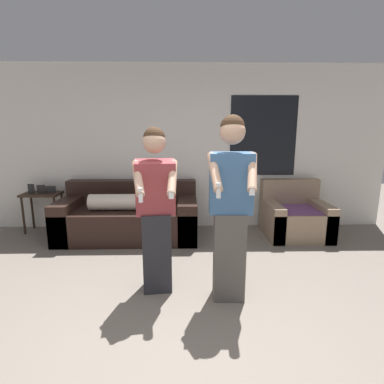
{
  "coord_description": "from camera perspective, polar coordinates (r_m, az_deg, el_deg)",
  "views": [
    {
      "loc": [
        0.02,
        -2.03,
        1.66
      ],
      "look_at": [
        0.08,
        0.81,
        1.07
      ],
      "focal_mm": 28.0,
      "sensor_mm": 36.0,
      "label": 1
    }
  ],
  "objects": [
    {
      "name": "armchair",
      "position": [
        5.06,
        18.93,
        -4.54
      ],
      "size": [
        0.94,
        0.9,
        0.85
      ],
      "color": "#937A60",
      "rests_on": "ground_plane"
    },
    {
      "name": "couch",
      "position": [
        4.8,
        -11.87,
        -4.71
      ],
      "size": [
        2.1,
        0.98,
        0.84
      ],
      "color": "black",
      "rests_on": "ground_plane"
    },
    {
      "name": "wall_back",
      "position": [
        5.06,
        -1.22,
        8.36
      ],
      "size": [
        6.82,
        0.07,
        2.7
      ],
      "color": "silver",
      "rests_on": "ground_plane"
    },
    {
      "name": "person_right",
      "position": [
        2.87,
        7.32,
        -3.01
      ],
      "size": [
        0.47,
        0.47,
        1.79
      ],
      "color": "#56514C",
      "rests_on": "ground_plane"
    },
    {
      "name": "ground_plane",
      "position": [
        2.62,
        -1.55,
        -27.52
      ],
      "size": [
        14.0,
        14.0,
        0.0
      ],
      "primitive_type": "plane",
      "color": "slate"
    },
    {
      "name": "person_left",
      "position": [
        3.02,
        -6.89,
        -3.45
      ],
      "size": [
        0.45,
        0.52,
        1.69
      ],
      "color": "#28282D",
      "rests_on": "ground_plane"
    },
    {
      "name": "side_table",
      "position": [
        5.47,
        -26.64,
        -1.16
      ],
      "size": [
        0.59,
        0.37,
        0.8
      ],
      "color": "#332319",
      "rests_on": "ground_plane"
    }
  ]
}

